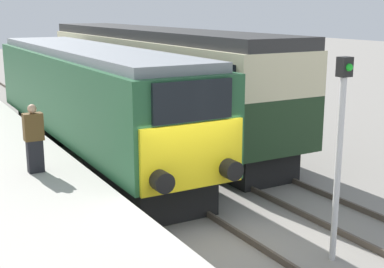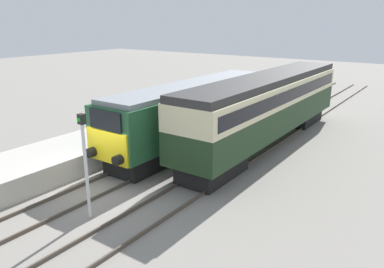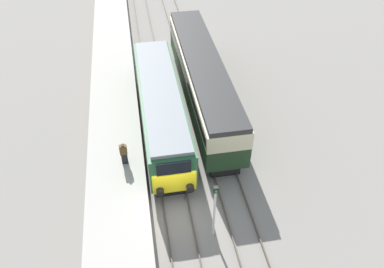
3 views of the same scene
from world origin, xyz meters
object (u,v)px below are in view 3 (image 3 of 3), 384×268
passenger_carriage (203,77)px  signal_post (215,208)px  locomotive (161,107)px  person_on_platform (124,153)px

passenger_carriage → signal_post: 11.90m
locomotive → passenger_carriage: size_ratio=0.85×
person_on_platform → signal_post: size_ratio=0.41×
passenger_carriage → locomotive: bearing=-143.0°
locomotive → passenger_carriage: passenger_carriage is taller
locomotive → person_on_platform: 4.75m
passenger_carriage → person_on_platform: passenger_carriage is taller
person_on_platform → signal_post: 6.91m
passenger_carriage → signal_post: size_ratio=4.10×
locomotive → signal_post: bearing=-79.5°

